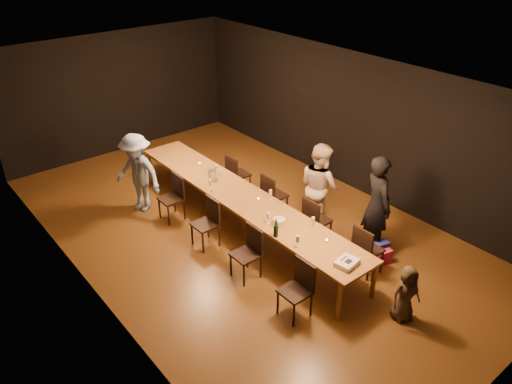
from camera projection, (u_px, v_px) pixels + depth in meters
ground at (242, 229)px, 9.81m from camera, size 10.00×10.00×0.00m
room_shell at (240, 131)px, 8.79m from camera, size 6.04×10.04×3.02m
table at (241, 198)px, 9.47m from camera, size 0.90×6.00×0.75m
chair_right_0 at (368, 249)px, 8.43m from camera, size 0.42×0.42×0.93m
chair_right_1 at (317, 219)px, 9.24m from camera, size 0.42×0.42×0.93m
chair_right_2 at (275, 195)px, 10.05m from camera, size 0.42×0.42×0.93m
chair_right_3 at (239, 174)px, 10.86m from camera, size 0.42×0.42×0.93m
chair_left_0 at (295, 291)px, 7.49m from camera, size 0.42×0.42×0.93m
chair_left_1 at (246, 254)px, 8.30m from camera, size 0.42×0.42×0.93m
chair_left_2 at (205, 224)px, 9.11m from camera, size 0.42×0.42×0.93m
chair_left_3 at (171, 198)px, 9.92m from camera, size 0.42×0.42×0.93m
woman_birthday at (377, 205)px, 8.77m from camera, size 0.66×0.80×1.89m
woman_tan at (319, 186)px, 9.51m from camera, size 0.78×0.94×1.76m
man_blue at (138, 173)px, 10.07m from camera, size 0.97×1.24×1.68m
child at (406, 294)px, 7.42m from camera, size 0.54×0.44×0.96m
gift_bag_red at (385, 257)px, 8.78m from camera, size 0.26×0.18×0.27m
gift_bag_blue at (381, 249)px, 8.93m from camera, size 0.30×0.23×0.33m
birthday_cake at (347, 263)px, 7.57m from camera, size 0.38×0.32×0.08m
plate_stack at (279, 222)px, 8.54m from camera, size 0.25×0.25×0.12m
champagne_bottle at (276, 228)px, 8.18m from camera, size 0.09×0.09×0.34m
ice_bucket at (212, 175)px, 9.97m from camera, size 0.22×0.22×0.20m
wineglass_0 at (298, 241)px, 7.96m from camera, size 0.06×0.06×0.21m
wineglass_1 at (313, 223)px, 8.44m from camera, size 0.06×0.06×0.21m
wineglass_2 at (268, 218)px, 8.56m from camera, size 0.06×0.06×0.21m
wineglass_3 at (270, 195)px, 9.27m from camera, size 0.06×0.06×0.21m
wineglass_4 at (210, 185)px, 9.61m from camera, size 0.06×0.06×0.21m
wineglass_5 at (217, 170)px, 10.17m from camera, size 0.06×0.06×0.21m
tealight_near at (327, 241)px, 8.12m from camera, size 0.05×0.05×0.03m
tealight_mid at (258, 199)px, 9.30m from camera, size 0.05×0.05×0.03m
tealight_far at (200, 164)px, 10.62m from camera, size 0.05×0.05×0.03m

